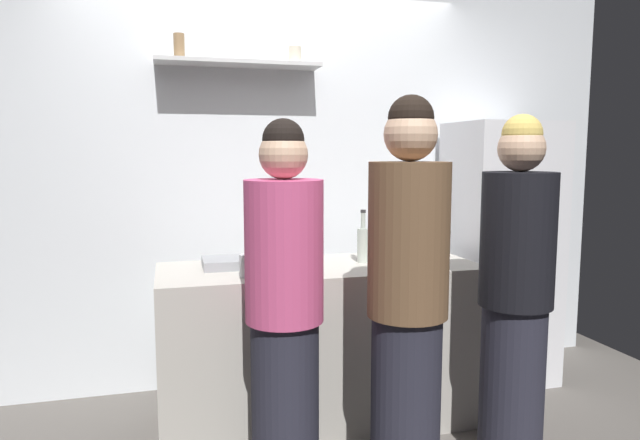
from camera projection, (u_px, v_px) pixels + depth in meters
back_wall_assembly at (268, 183)px, 3.68m from camera, size 4.80×0.32×2.60m
refrigerator at (500, 252)px, 3.74m from camera, size 0.62×0.59×1.69m
counter at (320, 344)px, 3.14m from camera, size 1.73×0.64×0.89m
baking_pan at (235, 262)px, 3.04m from camera, size 0.34×0.24×0.05m
utensil_holder at (248, 265)px, 2.80m from camera, size 0.09×0.09×0.22m
wine_bottle_pale_glass at (363, 243)px, 3.16m from camera, size 0.06×0.06×0.30m
wine_bottle_dark_glass at (416, 234)px, 3.51m from camera, size 0.07×0.07×0.30m
water_bottle_plastic at (397, 244)px, 3.22m from camera, size 0.08×0.08×0.22m
person_brown_jacket at (407, 305)px, 2.39m from camera, size 0.34×0.34×1.73m
person_pink_top at (285, 312)px, 2.46m from camera, size 0.34×0.34×1.64m
person_blonde at (515, 297)px, 2.65m from camera, size 0.34×0.34×1.67m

